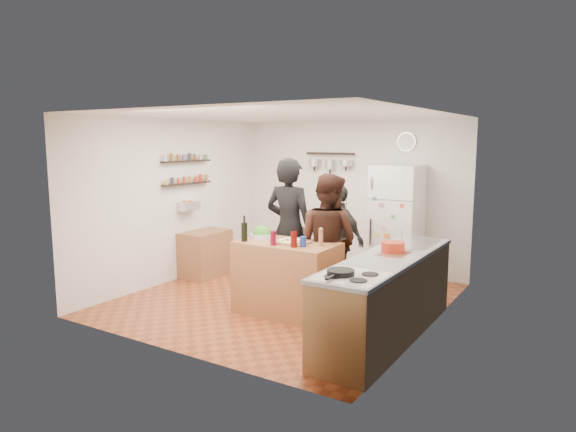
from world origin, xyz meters
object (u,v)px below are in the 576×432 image
Objects in this scene: fridge at (397,223)px; pepper_mill at (321,238)px; salad_bowl at (262,236)px; person_center at (328,241)px; red_bowl at (393,247)px; salt_canister at (303,242)px; person_back at (339,239)px; person_left at (289,229)px; counter_run at (387,298)px; skillet at (341,272)px; wall_clock at (407,142)px; wine_bottle at (244,232)px; prep_island at (287,278)px; side_table at (206,254)px.

pepper_mill is at bearing -94.70° from fridge.
salad_bowl is 0.17× the size of person_center.
salt_canister is at bearing -165.08° from red_bowl.
red_bowl is (1.16, -0.97, 0.20)m from person_back.
pepper_mill is 0.93m from person_left.
pepper_mill reaches higher than counter_run.
skillet is (1.11, -2.21, 0.17)m from person_back.
skillet is 3.86m from wall_clock.
person_center is 6.73× the size of skillet.
pepper_mill is 0.10× the size of fridge.
wine_bottle is 3.17m from wall_clock.
counter_run is (1.80, -0.16, -0.49)m from salad_bowl.
skillet is at bearing -40.46° from prep_island.
fridge reaches higher than person_center.
salad_bowl is 1.87m from counter_run.
person_back is at bearing 104.94° from pepper_mill.
person_back is (0.48, 0.55, -0.19)m from person_left.
wall_clock is at bearing 90.00° from fridge.
person_center is (0.82, 0.71, -0.15)m from wine_bottle.
wall_clock is (-0.75, 2.63, 1.70)m from counter_run.
salad_bowl is 0.12× the size of counter_run.
person_back is at bearing -108.23° from wall_clock.
fridge reaches higher than skillet.
person_back is 2.48m from skillet.
side_table is (-2.69, -1.70, -1.78)m from wall_clock.
person_back reaches higher than red_bowl.
wine_bottle reaches higher than red_bowl.
salt_canister is at bearing -97.04° from wall_clock.
salad_bowl is at bearing -176.61° from red_bowl.
fridge is at bearing 74.04° from prep_island.
red_bowl reaches higher than skillet.
skillet reaches higher than prep_island.
wine_bottle is 0.09× the size of counter_run.
fridge is at bearing -121.85° from person_left.
wall_clock reaches higher than side_table.
wine_bottle is at bearing -115.05° from fridge.
wine_bottle is 1.97m from counter_run.
person_back is (0.16, 1.12, 0.32)m from prep_island.
salt_canister reaches higher than counter_run.
skillet is at bearing -79.78° from wall_clock.
fridge is at bearing 108.06° from counter_run.
side_table is at bearing 26.39° from person_back.
person_back is at bearing 134.55° from counter_run.
person_left is at bearing 77.02° from wine_bottle.
wall_clock is (0.31, 2.03, 1.27)m from person_center.
wall_clock is (-0.65, 3.61, 1.20)m from skillet.
person_center is 1.07m from red_bowl.
salt_canister reaches higher than skillet.
red_bowl is (-0.05, 0.26, 0.53)m from counter_run.
wall_clock reaches higher than person_left.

